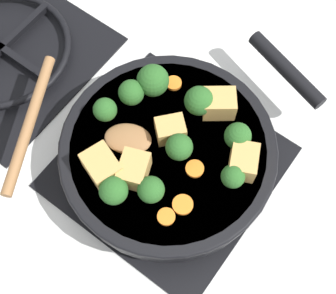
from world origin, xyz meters
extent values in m
plane|color=silver|center=(0.00, 0.00, 0.00)|extent=(2.40, 2.40, 0.00)
cube|color=black|center=(0.00, 0.00, 0.00)|extent=(0.31, 0.31, 0.01)
torus|color=black|center=(0.00, 0.00, 0.02)|extent=(0.24, 0.24, 0.01)
cube|color=black|center=(0.00, 0.00, 0.02)|extent=(0.01, 0.23, 0.01)
cube|color=black|center=(0.00, 0.00, 0.02)|extent=(0.23, 0.01, 0.01)
cube|color=black|center=(0.00, 0.36, 0.00)|extent=(0.31, 0.31, 0.01)
torus|color=black|center=(0.00, 0.36, 0.02)|extent=(0.24, 0.24, 0.01)
cube|color=black|center=(0.00, 0.36, 0.02)|extent=(0.01, 0.23, 0.01)
cube|color=black|center=(0.00, 0.36, 0.02)|extent=(0.23, 0.01, 0.01)
cylinder|color=black|center=(0.00, 0.00, 0.05)|extent=(0.31, 0.31, 0.06)
cylinder|color=brown|center=(0.00, 0.00, 0.06)|extent=(0.28, 0.28, 0.05)
torus|color=black|center=(0.00, 0.00, 0.08)|extent=(0.32, 0.32, 0.01)
cylinder|color=black|center=(0.22, -0.07, 0.07)|extent=(0.07, 0.16, 0.02)
ellipsoid|color=olive|center=(-0.03, 0.05, 0.09)|extent=(0.07, 0.08, 0.01)
cylinder|color=olive|center=(-0.09, 0.18, 0.09)|extent=(0.21, 0.12, 0.02)
cube|color=tan|center=(0.02, 0.01, 0.10)|extent=(0.05, 0.05, 0.03)
cube|color=tan|center=(-0.08, 0.05, 0.10)|extent=(0.05, 0.06, 0.04)
cube|color=tan|center=(0.04, -0.10, 0.10)|extent=(0.06, 0.05, 0.04)
cube|color=tan|center=(-0.06, 0.01, 0.10)|extent=(0.06, 0.05, 0.04)
cube|color=tan|center=(0.09, -0.02, 0.10)|extent=(0.06, 0.06, 0.04)
cylinder|color=#709956|center=(0.06, -0.07, 0.09)|extent=(0.01, 0.01, 0.01)
sphere|color=#285B23|center=(0.06, -0.07, 0.11)|extent=(0.04, 0.04, 0.04)
cylinder|color=#709956|center=(0.03, 0.09, 0.09)|extent=(0.01, 0.01, 0.01)
sphere|color=#285B23|center=(0.03, 0.09, 0.11)|extent=(0.04, 0.04, 0.04)
cylinder|color=#709956|center=(-0.10, 0.01, 0.09)|extent=(0.01, 0.01, 0.01)
sphere|color=#285B23|center=(-0.10, 0.01, 0.11)|extent=(0.04, 0.04, 0.04)
cylinder|color=#709956|center=(0.07, 0.00, 0.09)|extent=(0.01, 0.01, 0.01)
sphere|color=#285B23|center=(0.07, 0.00, 0.11)|extent=(0.04, 0.04, 0.04)
cylinder|color=#709956|center=(0.00, -0.02, 0.09)|extent=(0.01, 0.01, 0.01)
sphere|color=#285B23|center=(0.00, -0.02, 0.11)|extent=(0.04, 0.04, 0.04)
cylinder|color=#709956|center=(-0.07, -0.03, 0.09)|extent=(0.01, 0.01, 0.01)
sphere|color=#285B23|center=(-0.07, -0.03, 0.11)|extent=(0.04, 0.04, 0.04)
cylinder|color=#709956|center=(0.01, -0.10, 0.09)|extent=(0.01, 0.01, 0.01)
sphere|color=#285B23|center=(0.01, -0.10, 0.11)|extent=(0.03, 0.03, 0.03)
cylinder|color=#709956|center=(0.06, 0.07, 0.09)|extent=(0.01, 0.01, 0.01)
sphere|color=#285B23|center=(0.06, 0.07, 0.11)|extent=(0.05, 0.05, 0.05)
cylinder|color=#709956|center=(-0.02, 0.10, 0.09)|extent=(0.01, 0.01, 0.01)
sphere|color=#285B23|center=(-0.02, 0.10, 0.11)|extent=(0.03, 0.03, 0.03)
cylinder|color=orange|center=(-0.08, -0.06, 0.08)|extent=(0.02, 0.02, 0.01)
cylinder|color=orange|center=(-0.01, -0.05, 0.08)|extent=(0.03, 0.03, 0.01)
cylinder|color=orange|center=(-0.06, -0.07, 0.08)|extent=(0.03, 0.03, 0.01)
cylinder|color=orange|center=(0.09, 0.06, 0.08)|extent=(0.02, 0.02, 0.01)
camera|label=1|loc=(-0.21, -0.16, 0.70)|focal=50.00mm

